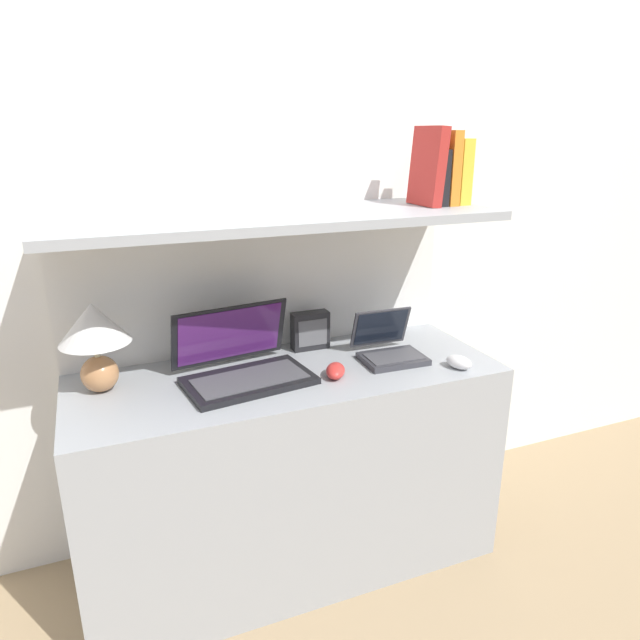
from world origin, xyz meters
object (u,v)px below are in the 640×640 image
Objects in this scene: computer_mouse at (335,371)px; book_black at (436,177)px; router_box at (310,331)px; second_mouse at (459,362)px; book_orange at (446,168)px; book_red at (428,166)px; book_yellow at (458,172)px; laptop_small at (389,348)px; laptop_large at (243,365)px; table_lamp at (95,334)px.

book_black reaches higher than computer_mouse.
second_mouse is at bearing -42.21° from router_box.
book_orange reaches higher than second_mouse.
book_yellow is at bearing 0.00° from book_red.
computer_mouse is 0.49× the size of book_orange.
router_box is 0.69m from book_black.
second_mouse is (0.17, -0.17, -0.02)m from laptop_small.
laptop_small is (0.51, -0.02, -0.01)m from laptop_large.
laptop_large reaches higher than computer_mouse.
book_yellow is at bearing -12.77° from router_box.
book_red is (-0.12, 0.00, 0.02)m from book_yellow.
book_black is at bearing 4.24° from laptop_large.
laptop_large is 0.90m from book_red.
table_lamp is at bearing 178.77° from book_black.
book_orange is (0.75, 0.05, 0.59)m from laptop_large.
book_red is at bearing 92.50° from second_mouse.
table_lamp is at bearing 173.93° from laptop_small.
table_lamp is 1.15m from second_mouse.
book_yellow is (0.11, 0.24, 0.60)m from second_mouse.
book_yellow is at bearing 65.36° from second_mouse.
laptop_small is at bearing -165.19° from book_yellow.
laptop_large is 0.95m from book_orange.
book_orange is at bearing -14.11° from router_box.
laptop_small is at bearing -40.79° from router_box.
second_mouse is 0.78× the size of router_box.
book_black is at bearing 20.76° from laptop_small.
book_red is at bearing 180.00° from book_orange.
laptop_small is at bearing 18.12° from computer_mouse.
laptop_large is at bearing -176.22° from book_yellow.
book_red is (-0.07, 0.00, 0.01)m from book_orange.
book_orange is at bearing 17.94° from computer_mouse.
book_yellow is at bearing 0.00° from book_black.
laptop_large is 2.31× the size of book_black.
laptop_large is 1.94× the size of laptop_small.
book_black is (0.02, 0.24, 0.58)m from second_mouse.
router_box is (0.29, 0.17, 0.02)m from laptop_large.
laptop_large reaches higher than second_mouse.
table_lamp is 2.32× the size of computer_mouse.
book_yellow reaches higher than computer_mouse.
laptop_large is 1.74× the size of book_orange.
book_orange is 0.07m from book_red.
book_yellow is at bearing -1.15° from table_lamp.
router_box is at bearing 86.40° from computer_mouse.
second_mouse is at bearing -95.89° from book_black.
laptop_small is 0.29m from router_box.
book_orange is 0.05m from book_black.
book_orange is at bearing -1.20° from table_lamp.
laptop_small is 0.24m from second_mouse.
table_lamp is 0.45m from laptop_large.
computer_mouse is at bearing -161.88° from laptop_small.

